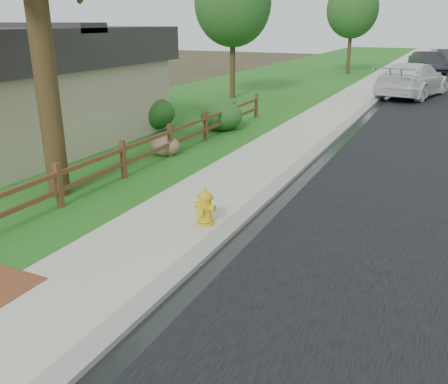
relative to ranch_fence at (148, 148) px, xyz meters
The scene contains 15 objects.
ground 7.37m from the ranch_fence, 60.64° to the right, with size 120.00×120.00×0.00m, color #37301E.
curb 28.88m from the ranch_fence, 82.04° to the left, with size 0.40×90.00×0.12m, color gray.
wet_gutter 28.94m from the ranch_fence, 81.35° to the left, with size 0.50×90.00×0.00m, color black.
sidewalk 28.73m from the ranch_fence, 84.61° to the left, with size 2.20×90.00×0.10m, color #AEAC98.
grass_strip 28.62m from the ranch_fence, 88.40° to the left, with size 1.60×90.00×0.06m, color #215117.
lawn_near 28.94m from the ranch_fence, 98.75° to the left, with size 9.00×90.00×0.04m, color #215117.
ranch_fence is the anchor object (origin of this frame).
fire_hydrant 4.69m from the ranch_fence, 41.74° to the right, with size 0.51×0.41×0.79m.
white_suv 19.10m from the ranch_fence, 72.95° to the left, with size 2.64×6.49×1.88m, color silver.
dark_car_far 33.22m from the ranch_fence, 80.29° to the left, with size 1.81×5.19×1.71m, color black.
boulder 1.40m from the ranch_fence, 102.64° to the left, with size 1.02×0.76×0.68m, color brown.
shrub_c 5.51m from the ranch_fence, 93.12° to the left, with size 1.65×1.65×1.19m, color #1D4418.
shrub_d 5.26m from the ranch_fence, 123.42° to the left, with size 1.97×1.97×1.34m, color #1D4418.
tree_near_left 14.41m from the ranch_fence, 104.33° to the left, with size 4.08×4.08×7.23m.
tree_mid_left 29.50m from the ranch_fence, 90.59° to the left, with size 4.03×4.03×7.21m.
Camera 1 is at (4.15, -4.72, 4.08)m, focal length 38.00 mm.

